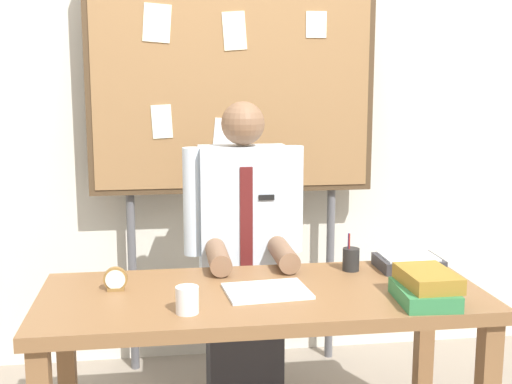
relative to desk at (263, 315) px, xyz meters
The scene contains 10 objects.
back_wall 1.38m from the desk, 90.00° to the left, with size 6.40×0.08×2.70m, color silver.
desk is the anchor object (origin of this frame).
person 0.58m from the desk, 90.00° to the left, with size 0.55×0.56×1.43m.
bulletin_board 1.30m from the desk, 90.02° to the left, with size 1.46×0.09×2.09m.
book_stack 0.61m from the desk, 19.80° to the right, with size 0.21×0.28×0.11m.
open_notebook 0.10m from the desk, 57.87° to the right, with size 0.31×0.23×0.01m, color white.
desk_clock 0.57m from the desk, behind, with size 0.09×0.04×0.09m.
coffee_mug 0.38m from the desk, 145.97° to the right, with size 0.08×0.08×0.09m, color white.
pen_holder 0.48m from the desk, 27.98° to the left, with size 0.07×0.07×0.16m.
paper_tray 0.70m from the desk, 17.61° to the left, with size 0.26×0.20×0.06m.
Camera 1 is at (-0.37, -2.36, 1.53)m, focal length 46.34 mm.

